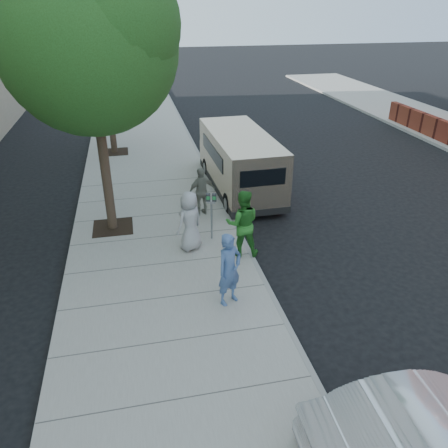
{
  "coord_description": "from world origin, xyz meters",
  "views": [
    {
      "loc": [
        -1.46,
        -9.95,
        6.41
      ],
      "look_at": [
        0.71,
        0.09,
        1.1
      ],
      "focal_mm": 35.0,
      "sensor_mm": 36.0,
      "label": 1
    }
  ],
  "objects_px": {
    "van": "(239,161)",
    "person_officer": "(229,270)",
    "tree_near": "(90,37)",
    "tree_far": "(103,41)",
    "person_green_shirt": "(242,223)",
    "sedan": "(433,433)",
    "person_gray_shirt": "(190,221)",
    "person_striped_polo": "(202,192)",
    "parking_meter": "(211,206)"
  },
  "relations": [
    {
      "from": "tree_far",
      "to": "person_green_shirt",
      "type": "height_order",
      "value": "tree_far"
    },
    {
      "from": "sedan",
      "to": "person_officer",
      "type": "relative_size",
      "value": 2.22
    },
    {
      "from": "person_striped_polo",
      "to": "sedan",
      "type": "bearing_deg",
      "value": 86.14
    },
    {
      "from": "parking_meter",
      "to": "person_striped_polo",
      "type": "height_order",
      "value": "person_striped_polo"
    },
    {
      "from": "tree_near",
      "to": "sedan",
      "type": "bearing_deg",
      "value": -61.47
    },
    {
      "from": "person_green_shirt",
      "to": "person_gray_shirt",
      "type": "height_order",
      "value": "person_green_shirt"
    },
    {
      "from": "tree_far",
      "to": "person_green_shirt",
      "type": "relative_size",
      "value": 3.46
    },
    {
      "from": "van",
      "to": "person_officer",
      "type": "xyz_separation_m",
      "value": [
        -1.91,
        -6.8,
        -0.11
      ]
    },
    {
      "from": "tree_near",
      "to": "person_gray_shirt",
      "type": "bearing_deg",
      "value": -39.54
    },
    {
      "from": "tree_far",
      "to": "person_green_shirt",
      "type": "distance_m",
      "value": 11.2
    },
    {
      "from": "person_gray_shirt",
      "to": "person_striped_polo",
      "type": "xyz_separation_m",
      "value": [
        0.68,
        2.1,
        -0.06
      ]
    },
    {
      "from": "parking_meter",
      "to": "person_officer",
      "type": "relative_size",
      "value": 0.81
    },
    {
      "from": "parking_meter",
      "to": "van",
      "type": "height_order",
      "value": "van"
    },
    {
      "from": "tree_near",
      "to": "person_striped_polo",
      "type": "relative_size",
      "value": 4.75
    },
    {
      "from": "tree_far",
      "to": "person_striped_polo",
      "type": "xyz_separation_m",
      "value": [
        2.8,
        -7.26,
        -3.94
      ]
    },
    {
      "from": "van",
      "to": "sedan",
      "type": "bearing_deg",
      "value": -90.2
    },
    {
      "from": "tree_near",
      "to": "sedan",
      "type": "height_order",
      "value": "tree_near"
    },
    {
      "from": "tree_near",
      "to": "tree_far",
      "type": "bearing_deg",
      "value": 90.0
    },
    {
      "from": "person_gray_shirt",
      "to": "person_striped_polo",
      "type": "relative_size",
      "value": 1.07
    },
    {
      "from": "person_green_shirt",
      "to": "person_gray_shirt",
      "type": "distance_m",
      "value": 1.46
    },
    {
      "from": "parking_meter",
      "to": "person_officer",
      "type": "distance_m",
      "value": 3.04
    },
    {
      "from": "person_officer",
      "to": "tree_near",
      "type": "bearing_deg",
      "value": 91.67
    },
    {
      "from": "parking_meter",
      "to": "van",
      "type": "distance_m",
      "value": 4.15
    },
    {
      "from": "tree_far",
      "to": "person_officer",
      "type": "distance_m",
      "value": 12.85
    },
    {
      "from": "tree_near",
      "to": "parking_meter",
      "type": "relative_size",
      "value": 5.29
    },
    {
      "from": "tree_near",
      "to": "sedan",
      "type": "relative_size",
      "value": 1.93
    },
    {
      "from": "tree_far",
      "to": "van",
      "type": "bearing_deg",
      "value": -48.63
    },
    {
      "from": "van",
      "to": "person_officer",
      "type": "distance_m",
      "value": 7.06
    },
    {
      "from": "tree_far",
      "to": "sedan",
      "type": "bearing_deg",
      "value": -73.78
    },
    {
      "from": "tree_near",
      "to": "van",
      "type": "height_order",
      "value": "tree_near"
    },
    {
      "from": "sedan",
      "to": "tree_near",
      "type": "bearing_deg",
      "value": 30.15
    },
    {
      "from": "tree_near",
      "to": "person_officer",
      "type": "xyz_separation_m",
      "value": [
        2.64,
        -4.36,
        -4.52
      ]
    },
    {
      "from": "tree_far",
      "to": "sedan",
      "type": "xyz_separation_m",
      "value": [
        4.76,
        -16.36,
        -4.24
      ]
    },
    {
      "from": "van",
      "to": "person_green_shirt",
      "type": "bearing_deg",
      "value": -104.18
    },
    {
      "from": "tree_near",
      "to": "person_striped_polo",
      "type": "bearing_deg",
      "value": 6.98
    },
    {
      "from": "tree_near",
      "to": "person_green_shirt",
      "type": "distance_m",
      "value": 6.11
    },
    {
      "from": "tree_far",
      "to": "van",
      "type": "height_order",
      "value": "tree_far"
    },
    {
      "from": "tree_far",
      "to": "van",
      "type": "distance_m",
      "value": 7.84
    },
    {
      "from": "van",
      "to": "parking_meter",
      "type": "bearing_deg",
      "value": -116.18
    },
    {
      "from": "van",
      "to": "person_green_shirt",
      "type": "xyz_separation_m",
      "value": [
        -1.1,
        -4.79,
        -0.05
      ]
    },
    {
      "from": "tree_near",
      "to": "sedan",
      "type": "xyz_separation_m",
      "value": [
        4.76,
        -8.76,
        -4.9
      ]
    },
    {
      "from": "tree_near",
      "to": "person_striped_polo",
      "type": "distance_m",
      "value": 5.4
    },
    {
      "from": "parking_meter",
      "to": "person_striped_polo",
      "type": "distance_m",
      "value": 1.69
    },
    {
      "from": "parking_meter",
      "to": "tree_near",
      "type": "bearing_deg",
      "value": 168.36
    },
    {
      "from": "parking_meter",
      "to": "van",
      "type": "xyz_separation_m",
      "value": [
        1.75,
        3.76,
        -0.04
      ]
    },
    {
      "from": "sedan",
      "to": "tree_far",
      "type": "bearing_deg",
      "value": 17.85
    },
    {
      "from": "tree_near",
      "to": "person_gray_shirt",
      "type": "relative_size",
      "value": 4.43
    },
    {
      "from": "person_gray_shirt",
      "to": "person_striped_polo",
      "type": "bearing_deg",
      "value": -142.96
    },
    {
      "from": "sedan",
      "to": "parking_meter",
      "type": "bearing_deg",
      "value": 16.37
    },
    {
      "from": "person_gray_shirt",
      "to": "tree_near",
      "type": "bearing_deg",
      "value": -74.54
    }
  ]
}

